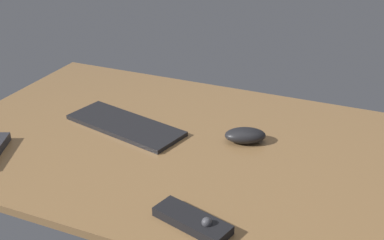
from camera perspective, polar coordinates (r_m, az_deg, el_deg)
The scene contains 4 objects.
desk at distance 134.90cm, azimuth 0.51°, elevation -3.34°, with size 140.00×84.00×2.00cm, color olive.
keyboard at distance 145.15cm, azimuth -7.65°, elevation -0.59°, with size 35.53×13.11×1.23cm, color black.
computer_mouse at distance 136.19cm, azimuth 6.10°, elevation -1.76°, with size 11.16×6.52×3.99cm, color black.
media_remote at distance 105.64cm, azimuth 0.09°, elevation -11.45°, with size 18.20×10.35×3.55cm.
Camera 1 is at (45.28, -108.01, 67.93)cm, focal length 46.65 mm.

